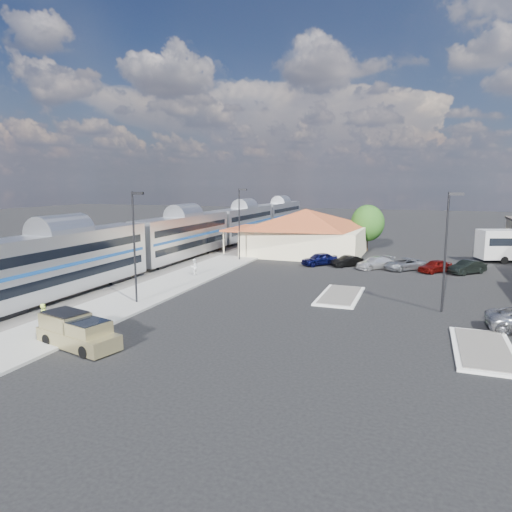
% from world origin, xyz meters
% --- Properties ---
extents(ground, '(280.00, 280.00, 0.00)m').
position_xyz_m(ground, '(0.00, 0.00, 0.00)').
color(ground, black).
rests_on(ground, ground).
extents(railbed, '(16.00, 100.00, 0.12)m').
position_xyz_m(railbed, '(-21.00, 8.00, 0.06)').
color(railbed, '#4C4944').
rests_on(railbed, ground).
extents(platform, '(5.50, 92.00, 0.18)m').
position_xyz_m(platform, '(-12.00, 6.00, 0.09)').
color(platform, gray).
rests_on(platform, ground).
extents(passenger_train, '(3.00, 104.00, 5.55)m').
position_xyz_m(passenger_train, '(-18.00, 14.72, 2.87)').
color(passenger_train, silver).
rests_on(passenger_train, ground).
extents(freight_cars, '(2.80, 46.00, 4.00)m').
position_xyz_m(freight_cars, '(-24.00, 6.72, 1.93)').
color(freight_cars, black).
rests_on(freight_cars, ground).
extents(station_depot, '(18.35, 12.24, 6.20)m').
position_xyz_m(station_depot, '(-4.56, 24.00, 3.13)').
color(station_depot, beige).
rests_on(station_depot, ground).
extents(traffic_island_south, '(3.30, 7.50, 0.21)m').
position_xyz_m(traffic_island_south, '(4.00, 2.00, 0.10)').
color(traffic_island_south, silver).
rests_on(traffic_island_south, ground).
extents(traffic_island_north, '(3.30, 7.50, 0.21)m').
position_xyz_m(traffic_island_north, '(14.00, -8.00, 0.10)').
color(traffic_island_north, silver).
rests_on(traffic_island_north, ground).
extents(lamp_plat_s, '(1.08, 0.25, 9.00)m').
position_xyz_m(lamp_plat_s, '(-10.90, -6.00, 5.34)').
color(lamp_plat_s, black).
rests_on(lamp_plat_s, ground).
extents(lamp_plat_n, '(1.08, 0.25, 9.00)m').
position_xyz_m(lamp_plat_n, '(-10.90, 16.00, 5.34)').
color(lamp_plat_n, black).
rests_on(lamp_plat_n, ground).
extents(lamp_lot, '(1.08, 0.25, 9.00)m').
position_xyz_m(lamp_lot, '(12.10, 0.00, 5.34)').
color(lamp_lot, black).
rests_on(lamp_lot, ground).
extents(tree_depot, '(4.71, 4.71, 6.63)m').
position_xyz_m(tree_depot, '(3.00, 30.00, 4.02)').
color(tree_depot, '#382314').
rests_on(tree_depot, ground).
extents(pickup_truck, '(5.82, 3.25, 1.90)m').
position_xyz_m(pickup_truck, '(-8.50, -15.49, 0.90)').
color(pickup_truck, tan).
rests_on(pickup_truck, ground).
extents(person_a, '(0.58, 0.76, 1.86)m').
position_xyz_m(person_a, '(-12.11, -14.39, 1.11)').
color(person_a, '#AED041').
rests_on(person_a, platform).
extents(person_b, '(0.91, 1.00, 1.68)m').
position_xyz_m(person_b, '(-11.73, 5.33, 1.02)').
color(person_b, white).
rests_on(person_b, platform).
extents(parked_car_a, '(4.30, 4.48, 1.51)m').
position_xyz_m(parked_car_a, '(-0.94, 16.33, 0.76)').
color(parked_car_a, '#0B0D3A').
rests_on(parked_car_a, ground).
extents(parked_car_b, '(3.71, 3.66, 1.27)m').
position_xyz_m(parked_car_b, '(2.26, 16.63, 0.64)').
color(parked_car_b, black).
rests_on(parked_car_b, ground).
extents(parked_car_c, '(4.64, 4.77, 1.37)m').
position_xyz_m(parked_car_c, '(5.46, 16.33, 0.69)').
color(parked_car_c, silver).
rests_on(parked_car_c, ground).
extents(parked_car_d, '(5.19, 5.04, 1.38)m').
position_xyz_m(parked_car_d, '(8.66, 16.63, 0.69)').
color(parked_car_d, gray).
rests_on(parked_car_d, ground).
extents(parked_car_e, '(3.94, 4.16, 1.39)m').
position_xyz_m(parked_car_e, '(11.86, 16.33, 0.70)').
color(parked_car_e, maroon).
rests_on(parked_car_e, ground).
extents(parked_car_f, '(4.18, 4.25, 1.46)m').
position_xyz_m(parked_car_f, '(15.06, 16.63, 0.73)').
color(parked_car_f, black).
rests_on(parked_car_f, ground).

